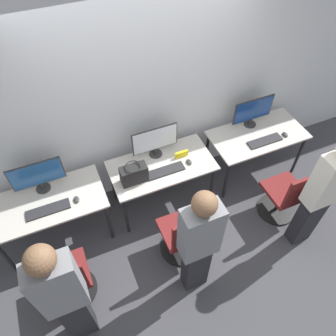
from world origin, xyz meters
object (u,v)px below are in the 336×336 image
at_px(monitor_left, 37,176).
at_px(keyboard_right, 265,141).
at_px(office_chair_right, 286,197).
at_px(office_chair_left, 69,281).
at_px(office_chair_center, 183,236).
at_px(keyboard_left, 48,210).
at_px(person_left, 64,295).
at_px(monitor_right, 253,111).
at_px(person_center, 199,243).
at_px(mouse_center, 189,162).
at_px(keyboard_center, 165,171).
at_px(mouse_right, 285,134).
at_px(monitor_center, 155,141).
at_px(handbag, 134,174).
at_px(mouse_left, 76,199).
at_px(person_right, 323,192).

relative_size(monitor_left, keyboard_right, 1.22).
relative_size(keyboard_right, office_chair_right, 0.51).
bearing_deg(office_chair_left, keyboard_right, 13.53).
relative_size(office_chair_left, office_chair_center, 1.00).
relative_size(keyboard_left, person_left, 0.27).
height_order(office_chair_left, monitor_right, monitor_right).
bearing_deg(person_center, mouse_center, 68.65).
bearing_deg(keyboard_center, mouse_right, -1.60).
xyz_separation_m(monitor_left, office_chair_left, (-0.01, -0.99, -0.57)).
relative_size(keyboard_center, office_chair_center, 0.51).
bearing_deg(person_center, office_chair_center, 85.63).
xyz_separation_m(office_chair_left, keyboard_center, (1.34, 0.68, 0.36)).
bearing_deg(monitor_center, mouse_right, -12.01).
xyz_separation_m(keyboard_center, handbag, (-0.37, 0.01, 0.11)).
xyz_separation_m(mouse_left, person_center, (0.93, -1.04, 0.16)).
bearing_deg(mouse_center, keyboard_right, -2.89).
bearing_deg(keyboard_left, monitor_right, 6.74).
xyz_separation_m(keyboard_right, office_chair_right, (-0.04, -0.64, -0.36)).
height_order(mouse_left, monitor_right, monitor_right).
bearing_deg(monitor_center, office_chair_left, -143.73).
relative_size(person_center, handbag, 5.43).
bearing_deg(mouse_right, handbag, 178.29).
distance_m(keyboard_center, handbag, 0.38).
relative_size(monitor_left, office_chair_center, 0.62).
distance_m(monitor_left, office_chair_left, 1.14).
bearing_deg(person_left, mouse_center, 32.88).
xyz_separation_m(mouse_center, office_chair_right, (0.99, -0.69, -0.36)).
relative_size(monitor_left, monitor_right, 1.00).
distance_m(monitor_left, person_left, 1.35).
distance_m(office_chair_center, office_chair_right, 1.38).
height_order(monitor_left, mouse_right, monitor_left).
bearing_deg(person_right, mouse_left, 156.05).
height_order(keyboard_left, handbag, handbag).
height_order(keyboard_right, mouse_right, mouse_right).
relative_size(monitor_left, mouse_right, 6.18).
distance_m(monitor_center, person_center, 1.35).
bearing_deg(keyboard_left, mouse_center, 0.73).
relative_size(keyboard_left, office_chair_left, 0.51).
xyz_separation_m(monitor_center, handbag, (-0.37, -0.29, -0.11)).
relative_size(office_chair_center, office_chair_right, 1.00).
distance_m(monitor_left, keyboard_center, 1.39).
relative_size(mouse_center, office_chair_right, 0.10).
xyz_separation_m(office_chair_left, handbag, (0.97, 0.70, 0.46)).
bearing_deg(handbag, monitor_left, 163.32).
relative_size(monitor_left, person_center, 0.34).
relative_size(monitor_right, office_chair_right, 0.62).
height_order(keyboard_left, person_center, person_center).
distance_m(keyboard_right, office_chair_right, 0.73).
bearing_deg(keyboard_center, mouse_left, 179.92).
distance_m(mouse_center, office_chair_right, 1.26).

